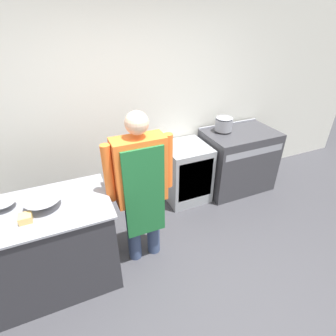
% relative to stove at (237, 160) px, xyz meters
% --- Properties ---
extents(ground_plane, '(14.00, 14.00, 0.00)m').
position_rel_stove_xyz_m(ground_plane, '(-1.45, -1.64, -0.46)').
color(ground_plane, '#38383D').
extents(wall_back, '(8.00, 0.05, 2.70)m').
position_rel_stove_xyz_m(wall_back, '(-1.45, 0.42, 0.89)').
color(wall_back, silver).
rests_on(wall_back, ground_plane).
extents(prep_counter, '(1.34, 0.74, 0.93)m').
position_rel_stove_xyz_m(prep_counter, '(-2.74, -0.72, 0.00)').
color(prep_counter, '#2D2D33').
rests_on(prep_counter, ground_plane).
extents(stove, '(1.03, 0.69, 0.94)m').
position_rel_stove_xyz_m(stove, '(0.00, 0.00, 0.00)').
color(stove, '#38383D').
rests_on(stove, ground_plane).
extents(fridge_unit, '(0.59, 0.62, 0.83)m').
position_rel_stove_xyz_m(fridge_unit, '(-0.84, 0.06, -0.05)').
color(fridge_unit, '#93999E').
rests_on(fridge_unit, ground_plane).
extents(person_cook, '(0.67, 0.24, 1.68)m').
position_rel_stove_xyz_m(person_cook, '(-1.75, -0.74, 0.50)').
color(person_cook, '#38476B').
rests_on(person_cook, ground_plane).
extents(mixing_bowl, '(0.31, 0.31, 0.09)m').
position_rel_stove_xyz_m(mixing_bowl, '(-2.62, -0.71, 0.51)').
color(mixing_bowl, gray).
rests_on(mixing_bowl, prep_counter).
extents(small_bowl, '(0.20, 0.20, 0.06)m').
position_rel_stove_xyz_m(small_bowl, '(-2.94, -0.59, 0.50)').
color(small_bowl, gray).
rests_on(small_bowl, prep_counter).
extents(plastic_tub, '(0.10, 0.10, 0.06)m').
position_rel_stove_xyz_m(plastic_tub, '(-2.76, -0.84, 0.50)').
color(plastic_tub, '#D8B266').
rests_on(plastic_tub, prep_counter).
extents(stock_pot, '(0.24, 0.24, 0.20)m').
position_rel_stove_xyz_m(stock_pot, '(-0.23, 0.12, 0.58)').
color(stock_pot, gray).
rests_on(stock_pot, stove).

